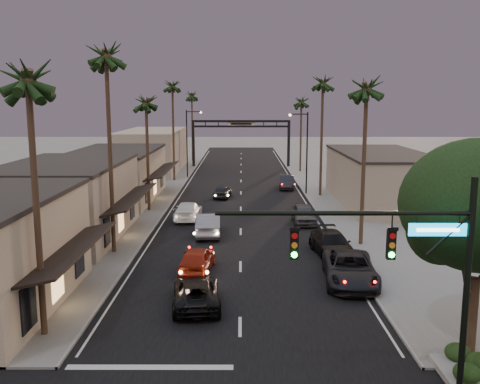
{
  "coord_description": "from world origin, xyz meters",
  "views": [
    {
      "loc": [
        0.06,
        -13.07,
        10.22
      ],
      "look_at": [
        -0.06,
        32.04,
        2.5
      ],
      "focal_mm": 40.0,
      "sensor_mm": 36.0,
      "label": 1
    }
  ],
  "objects_px": {
    "curbside_near": "(350,269)",
    "streetlight_left": "(189,138)",
    "palm_rb": "(323,79)",
    "palm_ld": "(172,83)",
    "palm_far": "(192,93)",
    "palm_ra": "(367,82)",
    "curbside_black": "(332,244)",
    "palm_rc": "(301,99)",
    "oncoming_silver": "(208,224)",
    "traffic_signal": "(411,258)",
    "arch": "(241,131)",
    "streetlight_right": "(304,146)",
    "oncoming_red": "(197,259)",
    "palm_la": "(27,70)",
    "palm_lc": "(146,98)",
    "palm_lb": "(106,50)",
    "oncoming_pickup": "(196,293)"
  },
  "relations": [
    {
      "from": "arch",
      "to": "palm_la",
      "type": "bearing_deg",
      "value": -98.03
    },
    {
      "from": "palm_lb",
      "to": "palm_ra",
      "type": "xyz_separation_m",
      "value": [
        17.2,
        2.0,
        -1.94
      ]
    },
    {
      "from": "streetlight_right",
      "to": "curbside_black",
      "type": "xyz_separation_m",
      "value": [
        -0.82,
        -23.54,
        -4.54
      ]
    },
    {
      "from": "palm_lb",
      "to": "oncoming_silver",
      "type": "xyz_separation_m",
      "value": [
        6.09,
        4.94,
        -12.53
      ]
    },
    {
      "from": "streetlight_left",
      "to": "palm_lb",
      "type": "bearing_deg",
      "value": -92.67
    },
    {
      "from": "streetlight_right",
      "to": "palm_ld",
      "type": "height_order",
      "value": "palm_ld"
    },
    {
      "from": "palm_la",
      "to": "oncoming_pickup",
      "type": "xyz_separation_m",
      "value": [
        6.39,
        3.55,
        -10.75
      ]
    },
    {
      "from": "palm_ld",
      "to": "curbside_near",
      "type": "distance_m",
      "value": 43.32
    },
    {
      "from": "traffic_signal",
      "to": "streetlight_left",
      "type": "bearing_deg",
      "value": 103.14
    },
    {
      "from": "traffic_signal",
      "to": "oncoming_red",
      "type": "distance_m",
      "value": 16.88
    },
    {
      "from": "palm_ld",
      "to": "palm_far",
      "type": "relative_size",
      "value": 1.08
    },
    {
      "from": "streetlight_left",
      "to": "palm_rb",
      "type": "distance_m",
      "value": 22.07
    },
    {
      "from": "streetlight_left",
      "to": "palm_lc",
      "type": "height_order",
      "value": "palm_lc"
    },
    {
      "from": "curbside_black",
      "to": "curbside_near",
      "type": "bearing_deg",
      "value": -95.63
    },
    {
      "from": "palm_far",
      "to": "oncoming_silver",
      "type": "xyz_separation_m",
      "value": [
        5.79,
        -51.06,
        -10.58
      ]
    },
    {
      "from": "palm_la",
      "to": "streetlight_right",
      "type": "bearing_deg",
      "value": 66.68
    },
    {
      "from": "palm_ra",
      "to": "palm_lc",
      "type": "bearing_deg",
      "value": 145.1
    },
    {
      "from": "oncoming_pickup",
      "to": "oncoming_red",
      "type": "bearing_deg",
      "value": -91.25
    },
    {
      "from": "palm_ld",
      "to": "curbside_near",
      "type": "height_order",
      "value": "palm_ld"
    },
    {
      "from": "palm_lb",
      "to": "streetlight_right",
      "type": "bearing_deg",
      "value": 55.99
    },
    {
      "from": "palm_ld",
      "to": "oncoming_red",
      "type": "height_order",
      "value": "palm_ld"
    },
    {
      "from": "oncoming_red",
      "to": "curbside_black",
      "type": "relative_size",
      "value": 0.83
    },
    {
      "from": "palm_rc",
      "to": "palm_far",
      "type": "height_order",
      "value": "palm_far"
    },
    {
      "from": "traffic_signal",
      "to": "oncoming_red",
      "type": "height_order",
      "value": "traffic_signal"
    },
    {
      "from": "arch",
      "to": "oncoming_red",
      "type": "height_order",
      "value": "arch"
    },
    {
      "from": "arch",
      "to": "palm_ld",
      "type": "bearing_deg",
      "value": -119.83
    },
    {
      "from": "streetlight_left",
      "to": "palm_rb",
      "type": "relative_size",
      "value": 0.63
    },
    {
      "from": "streetlight_right",
      "to": "palm_far",
      "type": "distance_m",
      "value": 36.85
    },
    {
      "from": "curbside_near",
      "to": "streetlight_left",
      "type": "bearing_deg",
      "value": 112.29
    },
    {
      "from": "palm_rb",
      "to": "oncoming_silver",
      "type": "height_order",
      "value": "palm_rb"
    },
    {
      "from": "palm_lb",
      "to": "curbside_near",
      "type": "bearing_deg",
      "value": -22.19
    },
    {
      "from": "arch",
      "to": "palm_ra",
      "type": "xyz_separation_m",
      "value": [
        8.6,
        -46.0,
        5.91
      ]
    },
    {
      "from": "oncoming_red",
      "to": "curbside_black",
      "type": "distance_m",
      "value": 9.36
    },
    {
      "from": "palm_rc",
      "to": "oncoming_silver",
      "type": "xyz_separation_m",
      "value": [
        -11.11,
        -37.06,
        -9.61
      ]
    },
    {
      "from": "oncoming_silver",
      "to": "traffic_signal",
      "type": "bearing_deg",
      "value": 106.64
    },
    {
      "from": "arch",
      "to": "streetlight_right",
      "type": "height_order",
      "value": "streetlight_right"
    },
    {
      "from": "palm_rc",
      "to": "palm_rb",
      "type": "bearing_deg",
      "value": -90.0
    },
    {
      "from": "traffic_signal",
      "to": "palm_far",
      "type": "height_order",
      "value": "palm_far"
    },
    {
      "from": "palm_lc",
      "to": "palm_far",
      "type": "relative_size",
      "value": 0.92
    },
    {
      "from": "palm_ra",
      "to": "curbside_black",
      "type": "bearing_deg",
      "value": -134.59
    },
    {
      "from": "palm_far",
      "to": "palm_ld",
      "type": "bearing_deg",
      "value": -90.75
    },
    {
      "from": "traffic_signal",
      "to": "streetlight_left",
      "type": "distance_m",
      "value": 55.45
    },
    {
      "from": "streetlight_left",
      "to": "palm_ld",
      "type": "bearing_deg",
      "value": -119.25
    },
    {
      "from": "streetlight_left",
      "to": "palm_rc",
      "type": "distance_m",
      "value": 17.42
    },
    {
      "from": "palm_lc",
      "to": "palm_far",
      "type": "height_order",
      "value": "palm_far"
    },
    {
      "from": "palm_rc",
      "to": "oncoming_pickup",
      "type": "bearing_deg",
      "value": -101.87
    },
    {
      "from": "palm_far",
      "to": "curbside_black",
      "type": "bearing_deg",
      "value": -75.71
    },
    {
      "from": "arch",
      "to": "palm_lb",
      "type": "relative_size",
      "value": 1.0
    },
    {
      "from": "curbside_black",
      "to": "palm_lc",
      "type": "bearing_deg",
      "value": 128.66
    },
    {
      "from": "traffic_signal",
      "to": "palm_rb",
      "type": "distance_m",
      "value": 40.77
    }
  ]
}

